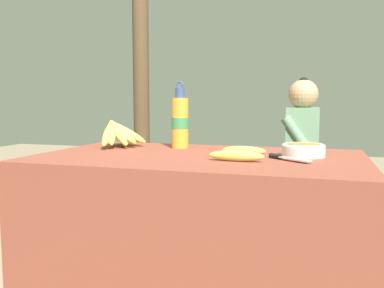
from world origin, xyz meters
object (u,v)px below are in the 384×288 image
at_px(knife, 283,157).
at_px(support_post_near, 141,75).
at_px(serving_bowl, 303,149).
at_px(loose_banana_front, 236,156).
at_px(loose_banana_side, 244,151).
at_px(seated_vendor, 295,150).
at_px(banana_bunch_green, 226,170).
at_px(wooden_bench, 279,192).
at_px(water_bottle, 180,122).
at_px(banana_bunch_ripe, 119,133).

bearing_deg(knife, support_post_near, 167.76).
height_order(serving_bowl, loose_banana_front, serving_bowl).
bearing_deg(knife, loose_banana_side, -165.61).
distance_m(seated_vendor, support_post_near, 1.48).
bearing_deg(banana_bunch_green, support_post_near, 153.35).
distance_m(loose_banana_side, banana_bunch_green, 1.20).
distance_m(wooden_bench, seated_vendor, 0.31).
relative_size(serving_bowl, seated_vendor, 0.16).
bearing_deg(loose_banana_front, banana_bunch_green, 104.16).
bearing_deg(banana_bunch_green, seated_vendor, -4.14).
relative_size(loose_banana_front, banana_bunch_green, 0.71).
bearing_deg(water_bottle, wooden_bench, 67.57).
distance_m(serving_bowl, loose_banana_side, 0.24).
bearing_deg(banana_bunch_green, knife, -67.78).
bearing_deg(water_bottle, loose_banana_side, -28.65).
distance_m(loose_banana_side, wooden_bench, 1.19).
xyz_separation_m(banana_bunch_ripe, water_bottle, (0.30, 0.04, 0.06)).
bearing_deg(loose_banana_front, water_bottle, 134.49).
bearing_deg(loose_banana_side, banana_bunch_green, 106.04).
bearing_deg(wooden_bench, banana_bunch_ripe, -125.44).
xyz_separation_m(loose_banana_front, seated_vendor, (0.14, 1.25, -0.12)).
bearing_deg(wooden_bench, serving_bowl, -79.94).
bearing_deg(loose_banana_front, banana_bunch_ripe, 154.27).
xyz_separation_m(serving_bowl, knife, (-0.07, -0.13, -0.02)).
bearing_deg(support_post_near, knife, -50.65).
height_order(loose_banana_side, seated_vendor, seated_vendor).
xyz_separation_m(water_bottle, knife, (0.51, -0.26, -0.12)).
bearing_deg(wooden_bench, loose_banana_side, -92.32).
bearing_deg(seated_vendor, banana_bunch_green, -6.05).
xyz_separation_m(banana_bunch_ripe, serving_bowl, (0.88, -0.09, -0.04)).
xyz_separation_m(banana_bunch_ripe, knife, (0.81, -0.22, -0.06)).
xyz_separation_m(loose_banana_front, wooden_bench, (0.04, 1.28, -0.41)).
height_order(knife, wooden_bench, knife).
xyz_separation_m(loose_banana_side, seated_vendor, (0.14, 1.09, -0.12)).
relative_size(loose_banana_side, support_post_near, 0.08).
distance_m(knife, support_post_near, 2.13).
height_order(knife, seated_vendor, seated_vendor).
bearing_deg(loose_banana_side, seated_vendor, 82.45).
relative_size(serving_bowl, support_post_near, 0.07).
bearing_deg(knife, banana_bunch_green, 150.64).
bearing_deg(seated_vendor, water_bottle, 59.83).
xyz_separation_m(loose_banana_side, banana_bunch_green, (-0.32, 1.12, -0.27)).
bearing_deg(wooden_bench, seated_vendor, -18.77).
relative_size(knife, wooden_bench, 0.12).
bearing_deg(loose_banana_side, knife, -24.02).
distance_m(banana_bunch_ripe, seated_vendor, 1.24).
height_order(water_bottle, loose_banana_front, water_bottle).
relative_size(serving_bowl, banana_bunch_green, 0.58).
relative_size(wooden_bench, support_post_near, 0.61).
height_order(loose_banana_front, seated_vendor, seated_vendor).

